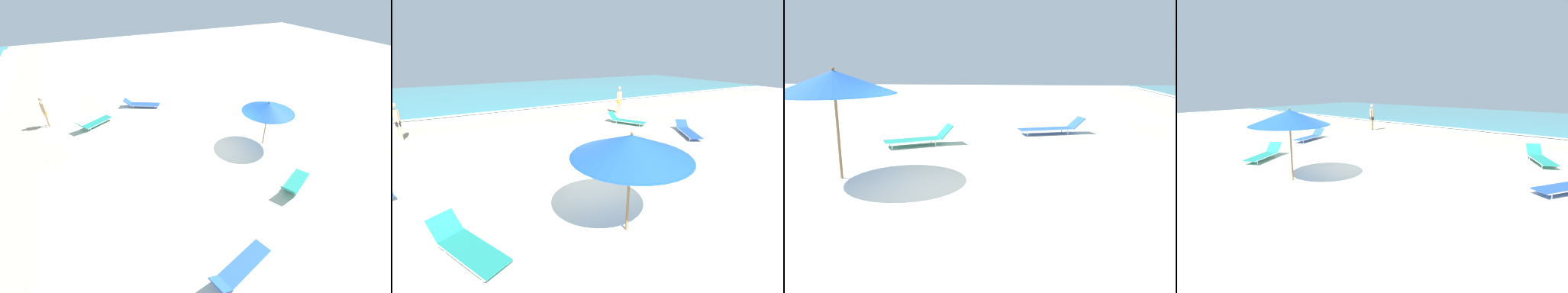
# 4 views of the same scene
# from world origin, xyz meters

# --- Properties ---
(ground_plane) EXTENTS (60.00, 60.00, 0.16)m
(ground_plane) POSITION_xyz_m (0.00, 0.01, -0.08)
(ground_plane) COLOR beige
(ocean_water) EXTENTS (60.00, 18.26, 0.07)m
(ocean_water) POSITION_xyz_m (0.00, 20.93, 0.03)
(ocean_water) COLOR teal
(ocean_water) RESTS_ON ground_plane
(beach_umbrella) EXTENTS (2.54, 2.54, 2.36)m
(beach_umbrella) POSITION_xyz_m (-0.46, -2.35, 2.05)
(beach_umbrella) COLOR olive
(beach_umbrella) RESTS_ON ground_plane
(sun_lounger_beside_umbrella) EXTENTS (1.65, 2.34, 0.51)m
(sun_lounger_beside_umbrella) POSITION_xyz_m (6.61, 2.12, 0.21)
(sun_lounger_beside_umbrella) COLOR blue
(sun_lounger_beside_umbrella) RESTS_ON ground_plane
(sun_lounger_near_water_left) EXTENTS (1.44, 2.06, 0.58)m
(sun_lounger_near_water_left) POSITION_xyz_m (-3.73, -1.43, 0.22)
(sun_lounger_near_water_left) COLOR #1E8475
(sun_lounger_near_water_left) RESTS_ON ground_plane
(sun_lounger_near_water_right) EXTENTS (1.60, 2.15, 0.60)m
(sun_lounger_near_water_right) POSITION_xyz_m (5.23, 5.31, 0.22)
(sun_lounger_near_water_right) COLOR #1E8475
(sun_lounger_near_water_right) RESTS_ON ground_plane
(beachgoer_wading_adult) EXTENTS (0.44, 0.27, 1.76)m
(beachgoer_wading_adult) POSITION_xyz_m (6.41, 7.70, 1.00)
(beachgoer_wading_adult) COLOR tan
(beachgoer_wading_adult) RESTS_ON ground_plane
(beachgoer_shoreline_child) EXTENTS (0.27, 0.44, 1.76)m
(beachgoer_shoreline_child) POSITION_xyz_m (-5.65, 7.81, 1.00)
(beachgoer_shoreline_child) COLOR tan
(beachgoer_shoreline_child) RESTS_ON ground_plane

